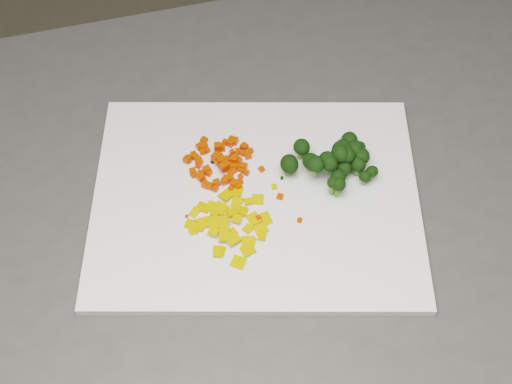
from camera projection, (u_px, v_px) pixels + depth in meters
name	position (u px, v px, depth m)	size (l,w,h in m)	color
counter_block	(279.00, 309.00, 1.39)	(1.10, 0.77, 0.90)	#454543
cutting_board	(256.00, 199.00, 0.99)	(0.45, 0.35, 0.01)	white
carrot_pile	(221.00, 159.00, 1.00)	(0.10, 0.10, 0.03)	red
pepper_pile	(230.00, 223.00, 0.95)	(0.12, 0.12, 0.02)	#D69A0B
broccoli_pile	(332.00, 164.00, 0.98)	(0.12, 0.12, 0.06)	black
carrot_cube_0	(220.00, 160.00, 1.00)	(0.01, 0.01, 0.01)	red
carrot_cube_1	(187.00, 160.00, 1.01)	(0.01, 0.01, 0.01)	red
carrot_cube_2	(240.00, 169.00, 1.00)	(0.01, 0.01, 0.01)	red
carrot_cube_3	(239.00, 160.00, 1.01)	(0.01, 0.01, 0.01)	red
carrot_cube_4	(219.00, 149.00, 1.02)	(0.01, 0.01, 0.01)	red
carrot_cube_5	(231.00, 189.00, 0.98)	(0.01, 0.01, 0.01)	red
carrot_cube_6	(223.00, 159.00, 1.00)	(0.01, 0.01, 0.01)	red
carrot_cube_7	(207.00, 150.00, 1.02)	(0.01, 0.01, 0.01)	red
carrot_cube_8	(220.00, 162.00, 1.01)	(0.01, 0.01, 0.01)	red
carrot_cube_9	(218.00, 159.00, 1.01)	(0.01, 0.01, 0.01)	red
carrot_cube_10	(227.00, 161.00, 1.01)	(0.01, 0.01, 0.01)	red
carrot_cube_11	(223.00, 167.00, 0.99)	(0.01, 0.01, 0.01)	red
carrot_cube_12	(219.00, 156.00, 1.01)	(0.01, 0.01, 0.01)	red
carrot_cube_13	(224.00, 162.00, 1.00)	(0.01, 0.01, 0.01)	red
carrot_cube_14	(248.00, 155.00, 1.02)	(0.01, 0.01, 0.01)	red
carrot_cube_15	(215.00, 189.00, 0.98)	(0.01, 0.01, 0.01)	red
carrot_cube_16	(243.00, 153.00, 1.02)	(0.01, 0.01, 0.01)	red
carrot_cube_17	(231.00, 173.00, 1.00)	(0.01, 0.01, 0.01)	red
carrot_cube_18	(234.00, 171.00, 1.00)	(0.01, 0.01, 0.01)	red
carrot_cube_19	(234.00, 159.00, 1.00)	(0.01, 0.01, 0.01)	red
carrot_cube_20	(193.00, 172.00, 1.00)	(0.01, 0.01, 0.01)	red
carrot_cube_21	(244.00, 167.00, 1.00)	(0.01, 0.01, 0.01)	red
carrot_cube_22	(219.00, 156.00, 1.02)	(0.01, 0.01, 0.01)	red
carrot_cube_23	(200.00, 147.00, 1.03)	(0.01, 0.01, 0.01)	red
carrot_cube_24	(199.00, 165.00, 1.01)	(0.01, 0.01, 0.01)	red
carrot_cube_25	(225.00, 178.00, 0.99)	(0.01, 0.01, 0.01)	red
carrot_cube_26	(238.00, 186.00, 0.99)	(0.01, 0.01, 0.01)	red
carrot_cube_27	(198.00, 160.00, 1.01)	(0.01, 0.01, 0.01)	red
carrot_cube_28	(190.00, 161.00, 1.01)	(0.01, 0.01, 0.01)	red
carrot_cube_29	(234.00, 141.00, 1.03)	(0.01, 0.01, 0.01)	red
carrot_cube_30	(227.00, 159.00, 1.01)	(0.01, 0.01, 0.01)	red
carrot_cube_31	(217.00, 147.00, 1.01)	(0.01, 0.01, 0.01)	red
carrot_cube_32	(199.00, 163.00, 1.01)	(0.01, 0.01, 0.01)	red
carrot_cube_33	(201.00, 178.00, 0.99)	(0.01, 0.01, 0.01)	red
carrot_cube_34	(230.00, 178.00, 0.99)	(0.01, 0.01, 0.01)	red
carrot_cube_35	(243.00, 171.00, 1.00)	(0.01, 0.01, 0.01)	red
carrot_cube_36	(232.00, 152.00, 1.01)	(0.01, 0.01, 0.01)	red
carrot_cube_37	(222.00, 147.00, 1.02)	(0.01, 0.01, 0.01)	red
carrot_cube_38	(228.00, 168.00, 1.00)	(0.01, 0.01, 0.01)	red
carrot_cube_39	(217.00, 183.00, 0.99)	(0.01, 0.01, 0.01)	red
carrot_cube_40	(207.00, 170.00, 1.00)	(0.01, 0.01, 0.01)	red
carrot_cube_41	(233.00, 187.00, 0.99)	(0.01, 0.01, 0.01)	red
carrot_cube_42	(238.00, 151.00, 1.02)	(0.01, 0.01, 0.01)	red
carrot_cube_43	(201.00, 174.00, 1.00)	(0.01, 0.01, 0.01)	red
carrot_cube_44	(238.00, 162.00, 1.01)	(0.01, 0.01, 0.01)	red
carrot_cube_45	(206.00, 172.00, 1.00)	(0.01, 0.01, 0.01)	red
carrot_cube_46	(194.00, 174.00, 1.00)	(0.01, 0.01, 0.01)	red
carrot_cube_47	(220.00, 158.00, 1.01)	(0.01, 0.01, 0.01)	red
carrot_cube_48	(215.00, 157.00, 1.00)	(0.01, 0.01, 0.01)	red
carrot_cube_49	(195.00, 157.00, 1.02)	(0.01, 0.01, 0.01)	red
carrot_cube_50	(217.00, 159.00, 1.01)	(0.01, 0.01, 0.01)	red
carrot_cube_51	(235.00, 156.00, 1.02)	(0.01, 0.01, 0.01)	red
carrot_cube_52	(194.00, 155.00, 1.02)	(0.01, 0.01, 0.01)	red
carrot_cube_53	(204.00, 140.00, 1.03)	(0.01, 0.01, 0.01)	red
carrot_cube_54	(217.00, 162.00, 1.00)	(0.01, 0.01, 0.01)	red
carrot_cube_55	(203.00, 152.00, 1.02)	(0.01, 0.01, 0.01)	red
carrot_cube_56	(251.00, 151.00, 1.02)	(0.01, 0.01, 0.01)	red
carrot_cube_57	(230.00, 175.00, 1.00)	(0.01, 0.01, 0.01)	red
carrot_cube_58	(240.00, 177.00, 1.00)	(0.01, 0.01, 0.01)	red
carrot_cube_59	(244.00, 147.00, 1.03)	(0.01, 0.01, 0.01)	red
carrot_cube_60	(236.00, 166.00, 1.01)	(0.01, 0.01, 0.01)	red
carrot_cube_61	(232.00, 154.00, 1.02)	(0.01, 0.01, 0.01)	red
carrot_cube_62	(225.00, 142.00, 1.03)	(0.01, 0.01, 0.01)	red
carrot_cube_63	(220.00, 158.00, 1.01)	(0.01, 0.01, 0.01)	red
carrot_cube_64	(231.00, 138.00, 1.04)	(0.01, 0.01, 0.01)	red
carrot_cube_65	(205.00, 185.00, 0.99)	(0.01, 0.01, 0.01)	red
carrot_cube_66	(209.00, 173.00, 1.00)	(0.01, 0.01, 0.01)	red
carrot_cube_67	(240.00, 182.00, 0.99)	(0.01, 0.01, 0.01)	red
carrot_cube_68	(230.00, 167.00, 1.00)	(0.01, 0.01, 0.01)	red
carrot_cube_69	(227.00, 165.00, 1.00)	(0.01, 0.01, 0.01)	red
carrot_cube_70	(203.00, 147.00, 1.02)	(0.01, 0.01, 0.01)	red
carrot_cube_71	(224.00, 181.00, 0.99)	(0.01, 0.01, 0.01)	red
carrot_cube_72	(210.00, 186.00, 0.99)	(0.01, 0.01, 0.01)	red
carrot_cube_73	(247.00, 173.00, 1.00)	(0.01, 0.01, 0.01)	red
carrot_cube_74	(188.00, 158.00, 1.01)	(0.01, 0.01, 0.01)	red
carrot_cube_75	(244.00, 154.00, 1.02)	(0.01, 0.01, 0.01)	red
carrot_cube_76	(230.00, 143.00, 1.03)	(0.01, 0.01, 0.01)	red
carrot_cube_77	(234.00, 184.00, 0.99)	(0.01, 0.01, 0.01)	red
carrot_cube_78	(221.00, 163.00, 1.01)	(0.01, 0.01, 0.01)	red
pepper_chunk_0	(248.00, 243.00, 0.93)	(0.02, 0.01, 0.00)	#D69A0B
pepper_chunk_1	(224.00, 224.00, 0.95)	(0.02, 0.01, 0.00)	#D69A0B
pepper_chunk_2	(218.00, 220.00, 0.96)	(0.02, 0.01, 0.00)	#D69A0B
pepper_chunk_3	(190.00, 224.00, 0.95)	(0.01, 0.01, 0.00)	#D69A0B
pepper_chunk_4	(195.00, 212.00, 0.96)	(0.02, 0.01, 0.00)	#D69A0B
pepper_chunk_5	(220.00, 210.00, 0.97)	(0.02, 0.01, 0.00)	#D69A0B
pepper_chunk_6	(203.00, 207.00, 0.97)	(0.02, 0.01, 0.00)	#D69A0B
pepper_chunk_7	(248.00, 250.00, 0.93)	(0.02, 0.02, 0.00)	#D69A0B
pepper_chunk_8	(261.00, 229.00, 0.95)	(0.01, 0.02, 0.00)	#D69A0B
pepper_chunk_9	(220.00, 208.00, 0.97)	(0.02, 0.02, 0.00)	#D69A0B
pepper_chunk_10	(213.00, 232.00, 0.94)	(0.01, 0.01, 0.00)	#D69A0B
pepper_chunk_11	(233.00, 193.00, 0.98)	(0.02, 0.02, 0.00)	#D69A0B
pepper_chunk_12	(193.00, 229.00, 0.95)	(0.02, 0.01, 0.00)	#D69A0B
pepper_chunk_13	(262.00, 236.00, 0.94)	(0.01, 0.01, 0.00)	#D69A0B
pepper_chunk_14	(238.00, 192.00, 0.98)	(0.02, 0.01, 0.00)	#D69A0B
pepper_chunk_15	(221.00, 251.00, 0.93)	(0.01, 0.01, 0.00)	#D69A0B
pepper_chunk_16	(214.00, 211.00, 0.96)	(0.02, 0.01, 0.00)	#D69A0B
pepper_chunk_17	(196.00, 227.00, 0.95)	(0.02, 0.01, 0.00)	#D69A0B
pepper_chunk_18	(237.00, 203.00, 0.97)	(0.01, 0.02, 0.00)	#D69A0B
pepper_chunk_19	(258.00, 199.00, 0.97)	(0.02, 0.01, 0.00)	#D69A0B
pepper_chunk_20	(254.00, 219.00, 0.96)	(0.02, 0.02, 0.00)	#D69A0B
pepper_chunk_21	(266.00, 219.00, 0.96)	(0.02, 0.01, 0.00)	#D69A0B
pepper_chunk_22	(227.00, 195.00, 0.98)	(0.02, 0.02, 0.00)	#D69A0B
pepper_chunk_23	(250.00, 201.00, 0.97)	(0.02, 0.01, 0.00)	#D69A0B
pepper_chunk_24	(214.00, 207.00, 0.97)	(0.02, 0.02, 0.00)	#D69A0B
pepper_chunk_25	(238.00, 262.00, 0.92)	(0.02, 0.02, 0.00)	#D69A0B
pepper_chunk_26	(233.00, 212.00, 0.96)	(0.01, 0.01, 0.00)	#D69A0B
pepper_chunk_27	(248.00, 229.00, 0.95)	(0.01, 0.01, 0.00)	#D69A0B
pepper_chunk_28	(237.00, 219.00, 0.95)	(0.01, 0.01, 0.00)	#D69A0B
pepper_chunk_29	(237.00, 204.00, 0.97)	(0.02, 0.01, 0.00)	#D69A0B
pepper_chunk_30	(232.00, 238.00, 0.93)	(0.02, 0.02, 0.00)	#D69A0B
pepper_chunk_31	(250.00, 242.00, 0.94)	(0.01, 0.02, 0.00)	#D69A0B
pepper_chunk_32	(248.00, 241.00, 0.94)	(0.02, 0.01, 0.00)	#D69A0B
pepper_chunk_33	(232.00, 233.00, 0.94)	(0.01, 0.01, 0.00)	#D69A0B
pepper_chunk_34	(218.00, 252.00, 0.93)	(0.02, 0.01, 0.00)	#D69A0B
pepper_chunk_35	(217.00, 225.00, 0.95)	(0.02, 0.02, 0.00)	#D69A0B
pepper_chunk_36	(224.00, 235.00, 0.93)	(0.02, 0.01, 0.00)	#D69A0B
pepper_chunk_37	(205.00, 223.00, 0.95)	(0.02, 0.02, 0.00)	#D69A0B
pepper_chunk_38	(223.00, 210.00, 0.97)	(0.01, 0.01, 0.00)	#D69A0B
pepper_chunk_39	(243.00, 211.00, 0.96)	(0.02, 0.01, 0.00)	#D69A0B
broccoli_floret_0	(338.00, 188.00, 0.97)	(0.03, 0.03, 0.03)	black
broccoli_floret_1	(301.00, 150.00, 1.01)	(0.03, 0.03, 0.03)	black
broccoli_floret_2	(348.00, 144.00, 1.01)	(0.03, 0.03, 0.03)	black
broccoli_floret_3	(371.00, 174.00, 0.99)	(0.02, 0.02, 0.03)	black
broccoli_floret_4	(342.00, 150.00, 1.01)	(0.03, 0.03, 0.03)	black
broccoli_floret_5	(333.00, 186.00, 0.97)	(0.03, 0.03, 0.03)	black
broccoli_floret_6	(328.00, 165.00, 0.97)	(0.03, 0.03, 0.03)	black
broccoli_floret_7	(337.00, 181.00, 0.98)	(0.03, 0.03, 0.03)	black
broccoli_floret_8	(364.00, 179.00, 0.98)	(0.02, 0.02, 0.02)	black
broccoli_floret_9	(345.00, 157.00, 1.00)	(0.04, 0.04, 0.04)	black
broccoli_floret_10	(361.00, 159.00, 1.00)	(0.02, 0.02, 0.03)	black
broccoli_floret_11	(357.00, 167.00, 0.99)	(0.03, 0.03, 0.03)	black
broccoli_floret_12	(326.00, 162.00, 0.98)	(0.03, 0.03, 0.03)	black
broccoli_floret_13	(339.00, 157.00, 0.98)	(0.03, 0.03, 0.04)	black
broccoli_floret_14	(345.00, 158.00, 0.99)	(0.03, 0.03, 0.03)	black
broccoli_floret_15	(315.00, 167.00, 0.97)	(0.03, 0.03, 0.03)	black
broccoli_floret_16	(360.00, 159.00, 1.00)	(0.03, 0.03, 0.03)	black
broccoli_floret_17	(343.00, 170.00, 0.99)	(0.03, 0.03, 0.03)	black
broccoli_floret_18	(354.00, 153.00, 1.00)	(0.03, 0.03, 0.04)	black
broccoli_floret_19	(340.00, 153.00, 1.00)	(0.04, 0.04, 0.03)	black
broccoli_floret_20	(359.00, 150.00, 1.01)	(0.02, 0.02, 0.03)	black
broccoli_floret_21	(289.00, 167.00, 0.99)	(0.04, 0.04, 0.03)	black
broccoli_floret_22	(310.00, 163.00, 1.00)	(0.03, 0.03, 0.03)	black
stray_bit_0	(187.00, 216.00, 0.96)	(0.00, 0.00, 0.00)	red
stray_bit_1	(212.00, 162.00, 1.01)	(0.00, 0.00, 0.00)	black
stray_bit_2	(227.00, 216.00, 0.96)	(0.01, 0.01, 0.00)	#D69A0B
stray_bit_3	(282.00, 178.00, 1.00)	(0.00, 0.00, 0.00)	black
stray_bit_4	(274.00, 187.00, 0.99)	(0.01, 0.01, 0.00)	#D69A0B
stray_bit_5	(262.00, 169.00, 1.00)	(0.01, 0.01, 0.01)	red
stray_bit_6	(300.00, 220.00, 0.96)	(0.01, 0.01, 0.00)	red
stray_bit_7	(205.00, 181.00, 0.99)	(0.01, 0.01, 0.00)	red
stray_bit_8	(246.00, 167.00, 1.01)	(0.00, 0.00, 0.00)	#D69A0B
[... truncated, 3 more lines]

